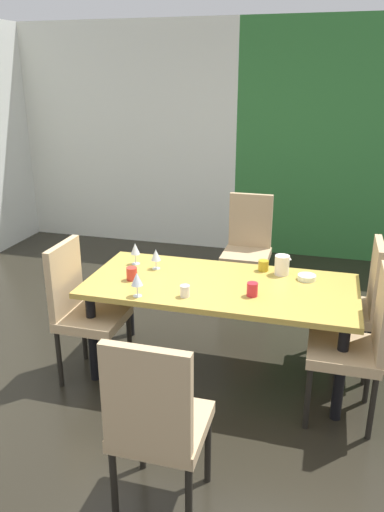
# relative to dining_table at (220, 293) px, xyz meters

# --- Properties ---
(ground_plane) EXTENTS (5.85, 6.29, 0.02)m
(ground_plane) POSITION_rel_dining_table_xyz_m (-0.42, -0.25, -0.65)
(ground_plane) COLOR black
(back_panel_interior) EXTENTS (2.92, 0.10, 2.73)m
(back_panel_interior) POSITION_rel_dining_table_xyz_m (-1.89, 2.84, 0.73)
(back_panel_interior) COLOR silver
(back_panel_interior) RESTS_ON ground_plane
(garden_window_panel) EXTENTS (2.94, 0.10, 2.73)m
(garden_window_panel) POSITION_rel_dining_table_xyz_m (1.04, 2.84, 0.73)
(garden_window_panel) COLOR #317234
(garden_window_panel) RESTS_ON ground_plane
(dining_table) EXTENTS (1.91, 0.88, 0.72)m
(dining_table) POSITION_rel_dining_table_xyz_m (0.00, 0.00, 0.00)
(dining_table) COLOR gold
(dining_table) RESTS_ON ground_plane
(chair_right_far) EXTENTS (0.44, 0.44, 1.02)m
(chair_right_far) POSITION_rel_dining_table_xyz_m (0.95, 0.30, -0.07)
(chair_right_far) COLOR tan
(chair_right_far) RESTS_ON ground_plane
(chair_head_near) EXTENTS (0.44, 0.44, 1.03)m
(chair_head_near) POSITION_rel_dining_table_xyz_m (-0.01, -1.36, -0.07)
(chair_head_near) COLOR tan
(chair_head_near) RESTS_ON ground_plane
(chair_left_near) EXTENTS (0.44, 0.44, 1.02)m
(chair_left_near) POSITION_rel_dining_table_xyz_m (-0.95, -0.30, -0.07)
(chair_left_near) COLOR tan
(chair_left_near) RESTS_ON ground_plane
(chair_right_near) EXTENTS (0.44, 0.44, 1.03)m
(chair_right_near) POSITION_rel_dining_table_xyz_m (0.95, -0.30, -0.07)
(chair_right_near) COLOR tan
(chair_right_near) RESTS_ON ground_plane
(chair_head_far) EXTENTS (0.44, 0.45, 1.04)m
(chair_head_far) POSITION_rel_dining_table_xyz_m (-0.02, 1.36, -0.07)
(chair_head_far) COLOR tan
(chair_head_far) RESTS_ON ground_plane
(wine_glass_near_window) EXTENTS (0.08, 0.08, 0.17)m
(wine_glass_near_window) POSITION_rel_dining_table_xyz_m (-0.49, -0.36, 0.20)
(wine_glass_near_window) COLOR silver
(wine_glass_near_window) RESTS_ON dining_table
(wine_glass_north) EXTENTS (0.07, 0.07, 0.16)m
(wine_glass_north) POSITION_rel_dining_table_xyz_m (-0.53, 0.15, 0.19)
(wine_glass_north) COLOR silver
(wine_glass_north) RESTS_ON dining_table
(wine_glass_south) EXTENTS (0.07, 0.07, 0.17)m
(wine_glass_south) POSITION_rel_dining_table_xyz_m (-0.72, 0.20, 0.20)
(wine_glass_south) COLOR silver
(wine_glass_south) RESTS_ON dining_table
(serving_bowl_rear) EXTENTS (0.13, 0.13, 0.04)m
(serving_bowl_rear) POSITION_rel_dining_table_xyz_m (0.59, 0.23, 0.10)
(serving_bowl_rear) COLOR silver
(serving_bowl_rear) RESTS_ON dining_table
(cup_right) EXTENTS (0.07, 0.07, 0.09)m
(cup_right) POSITION_rel_dining_table_xyz_m (0.25, -0.15, 0.13)
(cup_right) COLOR red
(cup_right) RESTS_ON dining_table
(cup_left) EXTENTS (0.08, 0.08, 0.09)m
(cup_left) POSITION_rel_dining_table_xyz_m (-0.63, -0.10, 0.13)
(cup_left) COLOR red
(cup_left) RESTS_ON dining_table
(cup_center) EXTENTS (0.06, 0.06, 0.08)m
(cup_center) POSITION_rel_dining_table_xyz_m (-0.18, -0.28, 0.12)
(cup_center) COLOR silver
(cup_center) RESTS_ON dining_table
(cup_front) EXTENTS (0.08, 0.08, 0.08)m
(cup_front) POSITION_rel_dining_table_xyz_m (0.26, 0.33, 0.12)
(cup_front) COLOR #B3941F
(cup_front) RESTS_ON dining_table
(pitcher_near_shelf) EXTENTS (0.12, 0.11, 0.15)m
(pitcher_near_shelf) POSITION_rel_dining_table_xyz_m (0.40, 0.29, 0.15)
(pitcher_near_shelf) COLOR white
(pitcher_near_shelf) RESTS_ON dining_table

